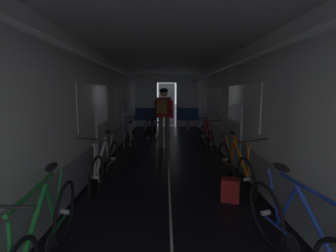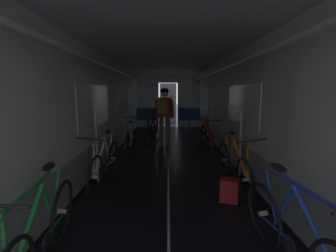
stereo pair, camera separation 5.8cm
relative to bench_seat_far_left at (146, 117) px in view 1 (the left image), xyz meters
The scene contains 12 objects.
train_car_shell 4.70m from the bench_seat_far_left, 78.60° to the right, with size 3.14×12.34×2.57m.
bench_seat_far_left is the anchor object (origin of this frame).
bench_seat_far_right 1.80m from the bench_seat_far_left, ahead, with size 0.98×0.51×0.95m.
bicycle_orange 6.53m from the bench_seat_far_left, 72.05° to the right, with size 0.44×1.69×0.95m.
bicycle_silver 3.95m from the bench_seat_far_left, 91.43° to the right, with size 0.44×1.69×0.95m.
bicycle_green 8.16m from the bench_seat_far_left, 91.35° to the right, with size 0.44×1.69×0.95m.
bicycle_blue 8.43m from the bench_seat_far_left, 76.50° to the right, with size 0.49×1.69×0.95m.
bicycle_white 6.12m from the bench_seat_far_left, 91.85° to the right, with size 0.44×1.69×0.95m.
bicycle_red 4.31m from the bench_seat_far_left, 62.91° to the right, with size 0.44×1.69×0.95m.
person_cyclist_aisle 3.43m from the bench_seat_far_left, 76.54° to the right, with size 0.56×0.45×1.73m.
bicycle_black_in_aisle 3.07m from the bench_seat_far_left, 81.57° to the right, with size 0.50×1.67×0.95m.
backpack_on_floor 6.97m from the bench_seat_far_left, 74.99° to the right, with size 0.26×0.20×0.34m, color maroon.
Camera 1 is at (-0.06, -1.94, 1.60)m, focal length 24.96 mm.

